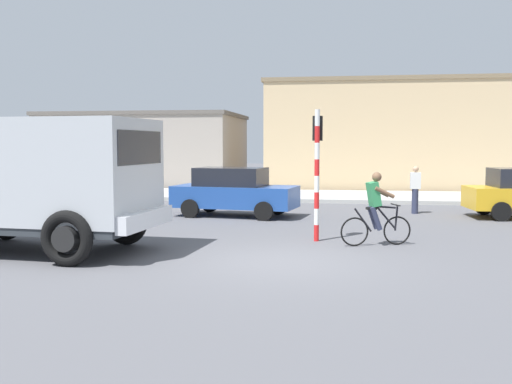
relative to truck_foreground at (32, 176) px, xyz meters
The scene contains 10 objects.
ground_plane 5.71m from the truck_foreground, ahead, with size 120.00×120.00×0.00m, color #56565B.
sidewalk_far 15.16m from the truck_foreground, 68.80° to the left, with size 80.00×5.00×0.16m, color #ADADA8.
truck_foreground is the anchor object (origin of this frame).
cyclist 7.77m from the truck_foreground, 14.24° to the left, with size 1.65×0.70×1.72m.
traffic_light_pole 6.58m from the truck_foreground, 21.68° to the left, with size 0.24×0.43×3.20m.
car_red_near 7.71m from the truck_foreground, 65.60° to the left, with size 4.21×2.33×1.60m.
car_far_side 5.71m from the truck_foreground, 111.66° to the left, with size 4.21×2.33×1.60m.
pedestrian_near_kerb 12.58m from the truck_foreground, 43.21° to the left, with size 0.34×0.22×1.62m.
building_corner_left 20.91m from the truck_foreground, 102.26° to the left, with size 10.53×7.43×4.07m.
building_mid_block 22.14m from the truck_foreground, 67.05° to the left, with size 11.95×7.18×5.62m.
Camera 1 is at (1.33, -11.62, 2.36)m, focal length 41.21 mm.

